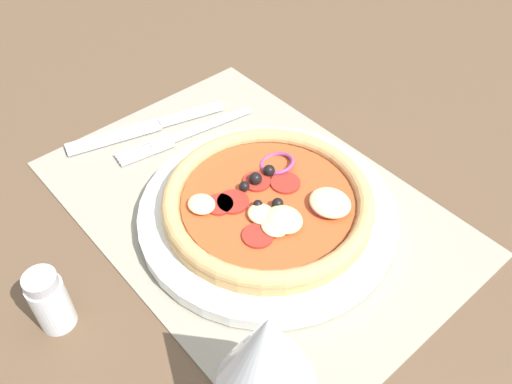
# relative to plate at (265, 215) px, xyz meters

# --- Properties ---
(ground_plane) EXTENTS (1.90, 1.40, 0.02)m
(ground_plane) POSITION_rel_plate_xyz_m (0.03, -0.00, -0.02)
(ground_plane) COLOR brown
(placemat) EXTENTS (0.45, 0.31, 0.00)m
(placemat) POSITION_rel_plate_xyz_m (0.03, -0.00, -0.01)
(placemat) COLOR gray
(placemat) RESTS_ON ground_plane
(plate) EXTENTS (0.27, 0.27, 0.01)m
(plate) POSITION_rel_plate_xyz_m (0.00, 0.00, 0.00)
(plate) COLOR silver
(plate) RESTS_ON placemat
(pizza) EXTENTS (0.22, 0.22, 0.03)m
(pizza) POSITION_rel_plate_xyz_m (-0.00, -0.00, 0.02)
(pizza) COLOR tan
(pizza) RESTS_ON plate
(fork) EXTENTS (0.04, 0.18, 0.00)m
(fork) POSITION_rel_plate_xyz_m (0.17, -0.01, -0.01)
(fork) COLOR silver
(fork) RESTS_ON placemat
(knife) EXTENTS (0.07, 0.20, 0.01)m
(knife) POSITION_rel_plate_xyz_m (0.21, 0.01, -0.00)
(knife) COLOR silver
(knife) RESTS_ON placemat
(wine_glass) EXTENTS (0.07, 0.07, 0.15)m
(wine_glass) POSITION_rel_plate_xyz_m (-0.15, 0.14, 0.09)
(wine_glass) COLOR silver
(wine_glass) RESTS_ON ground_plane
(pepper_shaker) EXTENTS (0.03, 0.03, 0.07)m
(pepper_shaker) POSITION_rel_plate_xyz_m (0.03, 0.22, 0.02)
(pepper_shaker) COLOR silver
(pepper_shaker) RESTS_ON ground_plane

